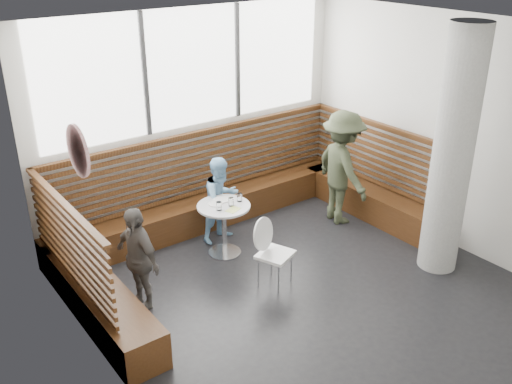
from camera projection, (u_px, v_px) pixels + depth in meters
room at (308, 173)px, 6.49m from camera, size 5.00×5.00×3.20m
booth at (224, 211)px, 8.28m from camera, size 5.00×2.50×1.44m
concrete_column at (453, 154)px, 7.06m from camera, size 0.50×0.50×3.20m
wall_art at (78, 151)px, 5.15m from camera, size 0.03×0.50×0.50m
cafe_table at (224, 219)px, 7.78m from camera, size 0.73×0.73×0.75m
cafe_chair at (272, 246)px, 7.12m from camera, size 0.43×0.42×0.89m
adult_man at (342, 168)px, 8.56m from camera, size 0.87×1.24×1.76m
child_back at (221, 199)px, 8.12m from camera, size 0.68×0.57×1.26m
child_left at (137, 259)px, 6.60m from camera, size 0.43×0.80×1.31m
plate_near at (215, 204)px, 7.71m from camera, size 0.19×0.19×0.01m
plate_far at (222, 200)px, 7.83m from camera, size 0.22×0.22×0.02m
glass_left at (219, 206)px, 7.53m from camera, size 0.08×0.08×0.12m
glass_mid at (231, 202)px, 7.65m from camera, size 0.07×0.07×0.12m
glass_right at (239, 197)px, 7.78m from camera, size 0.07×0.07×0.12m
menu_card at (233, 210)px, 7.56m from camera, size 0.23×0.20×0.00m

